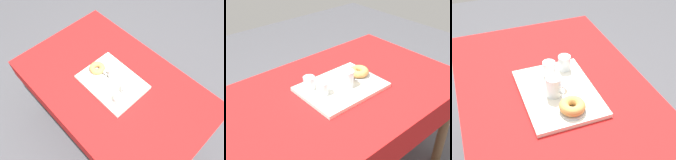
% 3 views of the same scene
% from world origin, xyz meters
% --- Properties ---
extents(ground_plane, '(6.00, 6.00, 0.00)m').
position_xyz_m(ground_plane, '(0.00, 0.00, 0.00)').
color(ground_plane, '#47474C').
extents(dining_table, '(1.42, 0.91, 0.72)m').
position_xyz_m(dining_table, '(0.00, 0.00, 0.64)').
color(dining_table, red).
rests_on(dining_table, ground).
extents(serving_tray, '(0.45, 0.34, 0.02)m').
position_xyz_m(serving_tray, '(0.01, -0.00, 0.73)').
color(serving_tray, silver).
rests_on(serving_tray, dining_table).
extents(tea_mug_left, '(0.10, 0.08, 0.10)m').
position_xyz_m(tea_mug_left, '(0.03, -0.03, 0.79)').
color(tea_mug_left, white).
rests_on(tea_mug_left, serving_tray).
extents(water_glass_near, '(0.06, 0.06, 0.08)m').
position_xyz_m(water_glass_near, '(-0.15, 0.09, 0.78)').
color(water_glass_near, white).
rests_on(water_glass_near, serving_tray).
extents(water_glass_far, '(0.06, 0.06, 0.08)m').
position_xyz_m(water_glass_far, '(-0.13, -0.00, 0.78)').
color(water_glass_far, white).
rests_on(water_glass_far, serving_tray).
extents(donut_plate_left, '(0.12, 0.12, 0.01)m').
position_xyz_m(donut_plate_left, '(0.16, 0.01, 0.75)').
color(donut_plate_left, silver).
rests_on(donut_plate_left, serving_tray).
extents(sugar_donut_left, '(0.12, 0.12, 0.04)m').
position_xyz_m(sugar_donut_left, '(0.16, 0.01, 0.77)').
color(sugar_donut_left, tan).
rests_on(sugar_donut_left, donut_plate_left).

